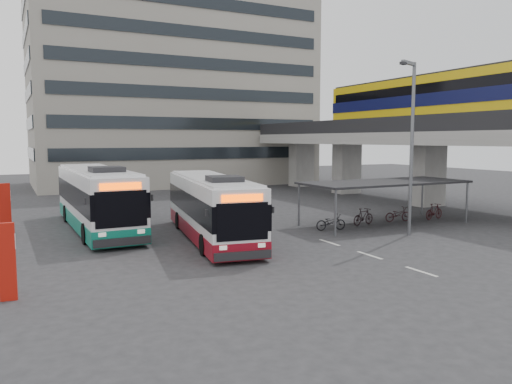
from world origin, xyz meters
name	(u,v)px	position (x,y,z in m)	size (l,w,h in m)	color
ground	(285,248)	(0.00, 0.00, 0.00)	(120.00, 120.00, 0.00)	#28282B
viaduct	(409,124)	(17.00, 10.15, 6.23)	(8.00, 32.00, 9.68)	gray
bike_shelter	(384,197)	(8.45, 3.00, 1.64)	(10.00, 4.00, 2.54)	#595B60
office_block	(173,73)	(6.00, 36.00, 12.50)	(30.00, 15.00, 25.00)	gray
road_markings	(370,255)	(2.50, -3.00, 0.01)	(0.15, 7.60, 0.01)	beige
bus_main	(211,208)	(-2.25, 3.54, 1.56)	(4.18, 11.61, 3.36)	white
bus_teal	(97,199)	(-6.94, 8.80, 1.69)	(2.83, 12.37, 3.64)	white
pedestrian	(254,219)	(-0.10, 2.94, 0.94)	(0.68, 0.45, 1.87)	black
lamp_post	(411,138)	(7.26, -0.29, 5.06)	(1.49, 0.72, 8.88)	#595B60
sign_totem_south	(7,261)	(-11.47, -2.77, 1.26)	(0.53, 0.22, 2.44)	#B2150A
sign_totem_north	(5,209)	(-11.52, 8.85, 1.42)	(0.59, 0.27, 2.75)	#B2150A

